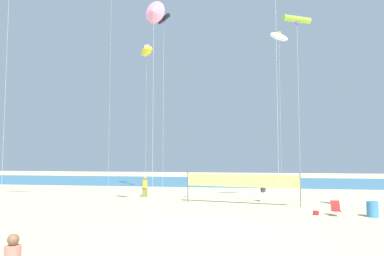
% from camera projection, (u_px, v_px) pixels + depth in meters
% --- Properties ---
extents(ground_plane, '(120.00, 120.00, 0.00)m').
position_uv_depth(ground_plane, '(202.00, 230.00, 17.52)').
color(ground_plane, '#D1BC89').
extents(ocean_band, '(120.00, 20.00, 0.01)m').
position_uv_depth(ocean_band, '(235.00, 182.00, 50.40)').
color(ocean_band, teal).
rests_on(ocean_band, ground).
extents(beachgoer_mustard_shirt, '(0.41, 0.41, 1.78)m').
position_uv_depth(beachgoer_mustard_shirt, '(145.00, 186.00, 31.59)').
color(beachgoer_mustard_shirt, olive).
rests_on(beachgoer_mustard_shirt, ground).
extents(beachgoer_charcoal_shirt, '(0.39, 0.39, 1.70)m').
position_uv_depth(beachgoer_charcoal_shirt, '(263.00, 190.00, 28.40)').
color(beachgoer_charcoal_shirt, white).
rests_on(beachgoer_charcoal_shirt, ground).
extents(folding_beach_chair, '(0.52, 0.65, 0.89)m').
position_uv_depth(folding_beach_chair, '(336.00, 208.00, 21.69)').
color(folding_beach_chair, red).
rests_on(folding_beach_chair, ground).
extents(trash_barrel, '(0.65, 0.65, 0.91)m').
position_uv_depth(trash_barrel, '(372.00, 209.00, 21.26)').
color(trash_barrel, teal).
rests_on(trash_barrel, ground).
extents(volleyball_net, '(8.29, 1.83, 2.40)m').
position_uv_depth(volleyball_net, '(241.00, 182.00, 26.85)').
color(volleyball_net, '#4C4C51').
rests_on(volleyball_net, ground).
extents(beach_handbag, '(0.33, 0.16, 0.26)m').
position_uv_depth(beach_handbag, '(316.00, 213.00, 21.96)').
color(beach_handbag, maroon).
rests_on(beach_handbag, ground).
extents(kite_lime_tube, '(2.10, 1.37, 13.50)m').
position_uv_depth(kite_lime_tube, '(297.00, 20.00, 26.14)').
color(kite_lime_tube, silver).
rests_on(kite_lime_tube, ground).
extents(kite_white_inflatable, '(2.11, 1.16, 16.09)m').
position_uv_depth(kite_white_inflatable, '(279.00, 37.00, 36.86)').
color(kite_white_inflatable, silver).
rests_on(kite_white_inflatable, ground).
extents(kite_black_tube, '(1.55, 1.85, 16.52)m').
position_uv_depth(kite_black_tube, '(164.00, 20.00, 34.19)').
color(kite_black_tube, silver).
rests_on(kite_black_tube, ground).
extents(kite_pink_delta, '(1.45, 0.74, 13.37)m').
position_uv_depth(kite_pink_delta, '(154.00, 12.00, 23.13)').
color(kite_pink_delta, silver).
rests_on(kite_pink_delta, ground).
extents(kite_yellow_inflatable, '(2.31, 2.69, 15.47)m').
position_uv_depth(kite_yellow_inflatable, '(147.00, 51.00, 39.31)').
color(kite_yellow_inflatable, silver).
rests_on(kite_yellow_inflatable, ground).
extents(kite_lime_diamond, '(0.57, 0.58, 20.60)m').
position_uv_depth(kite_lime_diamond, '(111.00, 5.00, 38.55)').
color(kite_lime_diamond, silver).
rests_on(kite_lime_diamond, ground).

